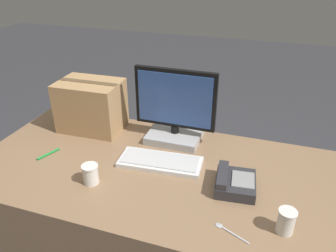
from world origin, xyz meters
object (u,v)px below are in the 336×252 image
object	(u,v)px
paper_cup_left	(91,174)
cardboard_box	(91,106)
pen_marker	(48,154)
monitor	(175,114)
desk_phone	(234,183)
paper_cup_right	(286,221)
keyboard	(160,162)
spoon	(226,230)

from	to	relation	value
paper_cup_left	cardboard_box	distance (m)	0.55
cardboard_box	pen_marker	bearing A→B (deg)	-101.95
monitor	desk_phone	xyz separation A→B (m)	(0.38, -0.33, -0.13)
paper_cup_right	keyboard	bearing A→B (deg)	155.40
paper_cup_right	pen_marker	world-z (taller)	paper_cup_right
desk_phone	pen_marker	world-z (taller)	desk_phone
paper_cup_left	paper_cup_right	xyz separation A→B (m)	(0.85, -0.03, 0.00)
monitor	cardboard_box	world-z (taller)	monitor
monitor	spoon	bearing A→B (deg)	-56.54
monitor	keyboard	world-z (taller)	monitor
cardboard_box	pen_marker	xyz separation A→B (m)	(-0.07, -0.34, -0.14)
paper_cup_left	pen_marker	world-z (taller)	paper_cup_left
keyboard	paper_cup_left	size ratio (longest dim) A/B	4.51
monitor	desk_phone	bearing A→B (deg)	-41.10
paper_cup_left	pen_marker	size ratio (longest dim) A/B	0.75
monitor	desk_phone	distance (m)	0.53
keyboard	cardboard_box	bearing A→B (deg)	151.04
desk_phone	cardboard_box	xyz separation A→B (m)	(-0.89, 0.31, 0.12)
cardboard_box	pen_marker	size ratio (longest dim) A/B	2.90
spoon	pen_marker	distance (m)	1.00
keyboard	pen_marker	bearing A→B (deg)	-173.81
keyboard	cardboard_box	distance (m)	0.58
pen_marker	spoon	bearing A→B (deg)	-82.36
paper_cup_left	paper_cup_right	world-z (taller)	paper_cup_right
keyboard	pen_marker	xyz separation A→B (m)	(-0.59, -0.11, -0.01)
paper_cup_left	spoon	size ratio (longest dim) A/B	0.66
paper_cup_left	desk_phone	bearing A→B (deg)	14.85
paper_cup_right	pen_marker	distance (m)	1.20
keyboard	spoon	size ratio (longest dim) A/B	2.95
keyboard	paper_cup_right	xyz separation A→B (m)	(0.60, -0.28, 0.04)
spoon	cardboard_box	size ratio (longest dim) A/B	0.39
paper_cup_right	pen_marker	bearing A→B (deg)	172.04
monitor	keyboard	xyz separation A→B (m)	(0.00, -0.26, -0.15)
paper_cup_left	spoon	distance (m)	0.65
monitor	paper_cup_right	size ratio (longest dim) A/B	4.39
keyboard	monitor	bearing A→B (deg)	86.72
keyboard	spoon	bearing A→B (deg)	-45.29
spoon	pen_marker	size ratio (longest dim) A/B	1.14
keyboard	cardboard_box	world-z (taller)	cardboard_box
desk_phone	pen_marker	xyz separation A→B (m)	(-0.97, -0.03, -0.03)
paper_cup_right	cardboard_box	xyz separation A→B (m)	(-1.12, 0.51, 0.09)
desk_phone	spoon	world-z (taller)	desk_phone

